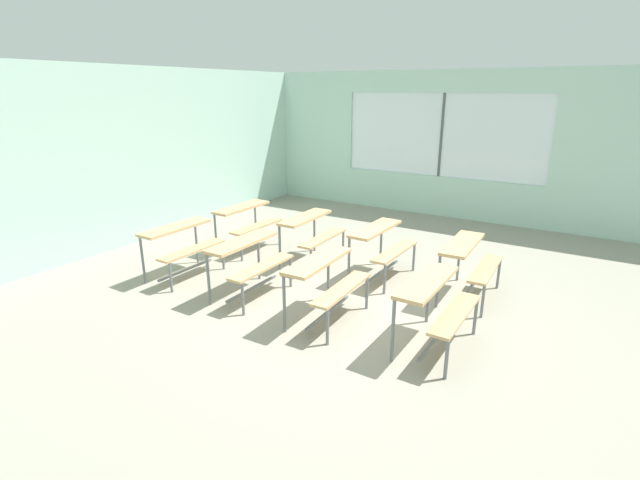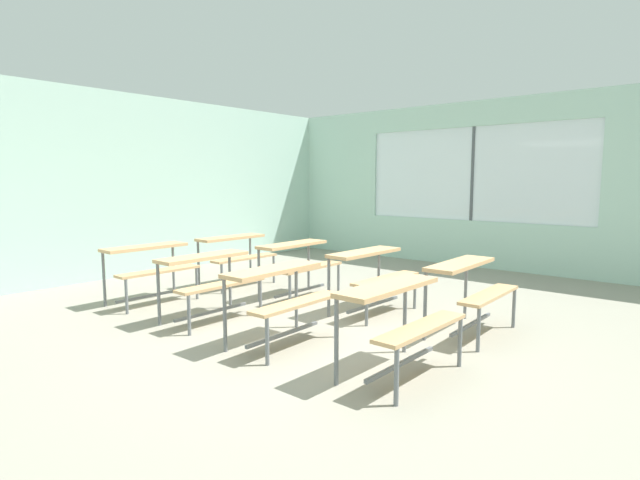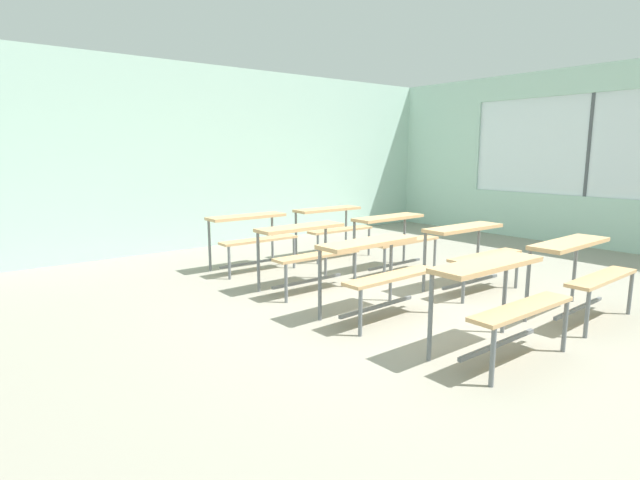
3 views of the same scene
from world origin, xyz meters
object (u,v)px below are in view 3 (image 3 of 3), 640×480
object	(u,v)px
desk_bench_r2c1	(394,230)
desk_bench_r3c1	(332,220)
desk_bench_r3c0	(251,229)
desk_bench_r1c0	(376,260)
desk_bench_r1c1	(471,242)
desk_bench_r2c0	(306,242)
desk_bench_r0c0	(499,287)
desk_bench_r0c1	(580,261)

from	to	relation	value
desk_bench_r2c1	desk_bench_r3c1	world-z (taller)	same
desk_bench_r2c1	desk_bench_r3c0	size ratio (longest dim) A/B	1.00
desk_bench_r1c0	desk_bench_r1c1	size ratio (longest dim) A/B	1.00
desk_bench_r2c0	desk_bench_r3c0	bearing A→B (deg)	89.30
desk_bench_r1c0	desk_bench_r2c1	world-z (taller)	same
desk_bench_r1c0	desk_bench_r2c0	bearing A→B (deg)	85.55
desk_bench_r1c1	desk_bench_r0c0	bearing A→B (deg)	-137.34
desk_bench_r2c0	desk_bench_r3c1	distance (m)	1.90
desk_bench_r2c1	desk_bench_r0c0	bearing A→B (deg)	-121.59
desk_bench_r1c1	desk_bench_r3c0	size ratio (longest dim) A/B	1.01
desk_bench_r0c0	desk_bench_r2c1	world-z (taller)	same
desk_bench_r2c0	desk_bench_r0c0	bearing A→B (deg)	-90.25
desk_bench_r2c0	desk_bench_r3c0	distance (m)	1.26
desk_bench_r1c0	desk_bench_r3c0	bearing A→B (deg)	86.84
desk_bench_r3c0	desk_bench_r3c1	bearing A→B (deg)	-0.09
desk_bench_r1c1	desk_bench_r2c1	world-z (taller)	same
desk_bench_r0c0	desk_bench_r1c1	bearing A→B (deg)	41.85
desk_bench_r3c1	desk_bench_r1c1	bearing A→B (deg)	-88.06
desk_bench_r3c0	desk_bench_r2c1	bearing A→B (deg)	-41.11
desk_bench_r0c0	desk_bench_r0c1	distance (m)	1.44
desk_bench_r1c1	desk_bench_r2c1	xyz separation A→B (m)	(-0.01, 1.19, 0.00)
desk_bench_r2c0	desk_bench_r0c1	bearing A→B (deg)	-59.89
desk_bench_r1c1	desk_bench_r3c1	size ratio (longest dim) A/B	1.01
desk_bench_r3c0	desk_bench_r3c1	distance (m)	1.42
desk_bench_r1c0	desk_bench_r2c0	xyz separation A→B (m)	(0.06, 1.21, 0.00)
desk_bench_r0c1	desk_bench_r1c1	xyz separation A→B (m)	(0.03, 1.25, 0.00)
desk_bench_r0c0	desk_bench_r1c1	xyz separation A→B (m)	(1.47, 1.28, 0.00)
desk_bench_r0c0	desk_bench_r2c0	bearing A→B (deg)	90.89
desk_bench_r0c0	desk_bench_r3c1	size ratio (longest dim) A/B	1.00
desk_bench_r1c1	desk_bench_r0c1	bearing A→B (deg)	-89.56
desk_bench_r0c0	desk_bench_r1c1	distance (m)	1.95
desk_bench_r3c1	desk_bench_r2c0	bearing A→B (deg)	-137.99
desk_bench_r3c0	desk_bench_r1c1	bearing A→B (deg)	-58.91
desk_bench_r2c0	desk_bench_r3c0	world-z (taller)	same
desk_bench_r0c1	desk_bench_r2c1	world-z (taller)	same
desk_bench_r0c0	desk_bench_r2c0	world-z (taller)	same
desk_bench_r1c0	desk_bench_r3c0	distance (m)	2.47
desk_bench_r0c1	desk_bench_r3c0	bearing A→B (deg)	109.77
desk_bench_r0c0	desk_bench_r3c0	distance (m)	3.75
desk_bench_r1c1	desk_bench_r3c0	xyz separation A→B (m)	(-1.46, 2.48, 0.00)
desk_bench_r0c1	desk_bench_r3c1	distance (m)	3.71
desk_bench_r0c0	desk_bench_r0c1	size ratio (longest dim) A/B	1.00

